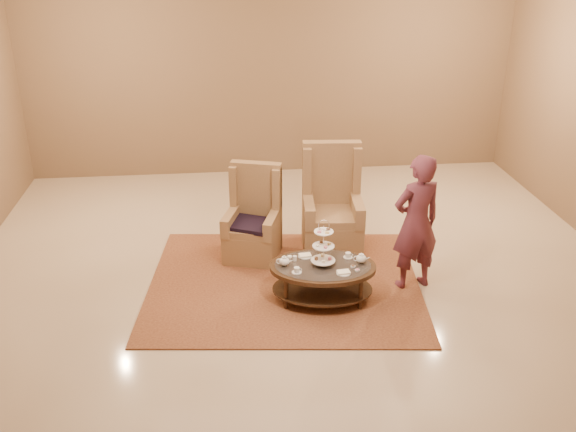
{
  "coord_description": "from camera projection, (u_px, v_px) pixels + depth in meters",
  "views": [
    {
      "loc": [
        -0.83,
        -6.46,
        3.82
      ],
      "look_at": [
        -0.12,
        0.2,
        0.82
      ],
      "focal_mm": 40.0,
      "sensor_mm": 36.0,
      "label": 1
    }
  ],
  "objects": [
    {
      "name": "armchair_right",
      "position": [
        332.0,
        214.0,
        8.27
      ],
      "size": [
        0.8,
        0.82,
        1.38
      ],
      "rotation": [
        0.0,
        0.0,
        -0.08
      ],
      "color": "#997148",
      "rests_on": "ground"
    },
    {
      "name": "ground",
      "position": [
        300.0,
        287.0,
        7.5
      ],
      "size": [
        8.0,
        8.0,
        0.0
      ],
      "primitive_type": "plane",
      "color": "#C5B092",
      "rests_on": "ground"
    },
    {
      "name": "tea_table",
      "position": [
        323.0,
        271.0,
        7.1
      ],
      "size": [
        1.26,
        0.94,
        0.99
      ],
      "rotation": [
        0.0,
        0.0,
        -0.11
      ],
      "color": "black",
      "rests_on": "ground"
    },
    {
      "name": "ceiling",
      "position": [
        300.0,
        287.0,
        7.5
      ],
      "size": [
        8.0,
        8.0,
        0.02
      ],
      "primitive_type": "cube",
      "color": "white",
      "rests_on": "ground"
    },
    {
      "name": "wall_back",
      "position": [
        271.0,
        69.0,
        10.42
      ],
      "size": [
        8.0,
        0.04,
        3.5
      ],
      "primitive_type": "cube",
      "color": "brown",
      "rests_on": "ground"
    },
    {
      "name": "person",
      "position": [
        416.0,
        223.0,
        7.2
      ],
      "size": [
        0.67,
        0.53,
        1.61
      ],
      "rotation": [
        0.0,
        0.0,
        3.41
      ],
      "color": "#5A2632",
      "rests_on": "ground"
    },
    {
      "name": "armchair_left",
      "position": [
        254.0,
        226.0,
        8.08
      ],
      "size": [
        0.8,
        0.82,
        1.19
      ],
      "rotation": [
        0.0,
        0.0,
        -0.3
      ],
      "color": "#997148",
      "rests_on": "ground"
    },
    {
      "name": "rug",
      "position": [
        284.0,
        283.0,
        7.56
      ],
      "size": [
        3.41,
        2.95,
        0.02
      ],
      "rotation": [
        0.0,
        0.0,
        -0.11
      ],
      "color": "brown",
      "rests_on": "ground"
    }
  ]
}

